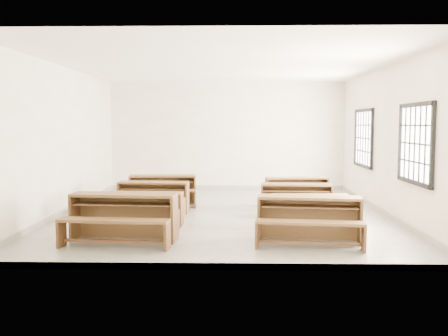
{
  "coord_description": "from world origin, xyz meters",
  "views": [
    {
      "loc": [
        0.24,
        -10.76,
        1.94
      ],
      "look_at": [
        0.0,
        0.0,
        1.0
      ],
      "focal_mm": 40.0,
      "sensor_mm": 36.0,
      "label": 1
    }
  ],
  "objects_px": {
    "desk_set_1": "(145,206)",
    "desk_set_6": "(296,197)",
    "desk_set_2": "(153,195)",
    "desk_set_7": "(297,189)",
    "desk_set_0": "(123,214)",
    "desk_set_3": "(163,188)",
    "desk_set_5": "(310,209)",
    "desk_set_4": "(309,216)"
  },
  "relations": [
    {
      "from": "desk_set_4",
      "to": "desk_set_6",
      "type": "xyz_separation_m",
      "value": [
        0.09,
        2.44,
        -0.05
      ]
    },
    {
      "from": "desk_set_2",
      "to": "desk_set_3",
      "type": "distance_m",
      "value": 1.16
    },
    {
      "from": "desk_set_6",
      "to": "desk_set_7",
      "type": "height_order",
      "value": "desk_set_6"
    },
    {
      "from": "desk_set_4",
      "to": "desk_set_0",
      "type": "bearing_deg",
      "value": -173.39
    },
    {
      "from": "desk_set_6",
      "to": "desk_set_1",
      "type": "bearing_deg",
      "value": -156.14
    },
    {
      "from": "desk_set_1",
      "to": "desk_set_6",
      "type": "relative_size",
      "value": 0.94
    },
    {
      "from": "desk_set_0",
      "to": "desk_set_1",
      "type": "xyz_separation_m",
      "value": [
        0.14,
        1.27,
        -0.09
      ]
    },
    {
      "from": "desk_set_4",
      "to": "desk_set_3",
      "type": "bearing_deg",
      "value": 135.01
    },
    {
      "from": "desk_set_3",
      "to": "desk_set_4",
      "type": "distance_m",
      "value": 4.82
    },
    {
      "from": "desk_set_0",
      "to": "desk_set_5",
      "type": "distance_m",
      "value": 3.4
    },
    {
      "from": "desk_set_2",
      "to": "desk_set_4",
      "type": "bearing_deg",
      "value": -38.02
    },
    {
      "from": "desk_set_0",
      "to": "desk_set_6",
      "type": "distance_m",
      "value": 3.99
    },
    {
      "from": "desk_set_7",
      "to": "desk_set_2",
      "type": "bearing_deg",
      "value": -165.87
    },
    {
      "from": "desk_set_2",
      "to": "desk_set_6",
      "type": "distance_m",
      "value": 3.11
    },
    {
      "from": "desk_set_1",
      "to": "desk_set_3",
      "type": "bearing_deg",
      "value": 93.48
    },
    {
      "from": "desk_set_4",
      "to": "desk_set_5",
      "type": "relative_size",
      "value": 1.23
    },
    {
      "from": "desk_set_3",
      "to": "desk_set_7",
      "type": "xyz_separation_m",
      "value": [
        3.24,
        -0.0,
        -0.03
      ]
    },
    {
      "from": "desk_set_3",
      "to": "desk_set_7",
      "type": "bearing_deg",
      "value": -4.47
    },
    {
      "from": "desk_set_2",
      "to": "desk_set_5",
      "type": "relative_size",
      "value": 1.09
    },
    {
      "from": "desk_set_4",
      "to": "desk_set_5",
      "type": "height_order",
      "value": "desk_set_4"
    },
    {
      "from": "desk_set_3",
      "to": "desk_set_4",
      "type": "height_order",
      "value": "desk_set_4"
    },
    {
      "from": "desk_set_5",
      "to": "desk_set_6",
      "type": "distance_m",
      "value": 1.42
    },
    {
      "from": "desk_set_6",
      "to": "desk_set_7",
      "type": "bearing_deg",
      "value": 85.67
    },
    {
      "from": "desk_set_0",
      "to": "desk_set_6",
      "type": "relative_size",
      "value": 1.18
    },
    {
      "from": "desk_set_1",
      "to": "desk_set_4",
      "type": "height_order",
      "value": "desk_set_4"
    },
    {
      "from": "desk_set_5",
      "to": "desk_set_7",
      "type": "xyz_separation_m",
      "value": [
        0.11,
        2.78,
        0.01
      ]
    },
    {
      "from": "desk_set_1",
      "to": "desk_set_0",
      "type": "bearing_deg",
      "value": -93.16
    },
    {
      "from": "desk_set_0",
      "to": "desk_set_1",
      "type": "bearing_deg",
      "value": 89.32
    },
    {
      "from": "desk_set_0",
      "to": "desk_set_7",
      "type": "height_order",
      "value": "desk_set_0"
    },
    {
      "from": "desk_set_2",
      "to": "desk_set_7",
      "type": "height_order",
      "value": "desk_set_2"
    },
    {
      "from": "desk_set_2",
      "to": "desk_set_4",
      "type": "height_order",
      "value": "desk_set_4"
    },
    {
      "from": "desk_set_0",
      "to": "desk_set_4",
      "type": "bearing_deg",
      "value": 5.02
    },
    {
      "from": "desk_set_3",
      "to": "desk_set_6",
      "type": "xyz_separation_m",
      "value": [
        3.06,
        -1.36,
        -0.02
      ]
    },
    {
      "from": "desk_set_1",
      "to": "desk_set_7",
      "type": "bearing_deg",
      "value": 40.82
    },
    {
      "from": "desk_set_0",
      "to": "desk_set_2",
      "type": "bearing_deg",
      "value": 93.96
    },
    {
      "from": "desk_set_0",
      "to": "desk_set_6",
      "type": "height_order",
      "value": "desk_set_0"
    },
    {
      "from": "desk_set_4",
      "to": "desk_set_7",
      "type": "bearing_deg",
      "value": 92.89
    },
    {
      "from": "desk_set_0",
      "to": "desk_set_3",
      "type": "bearing_deg",
      "value": 93.71
    },
    {
      "from": "desk_set_4",
      "to": "desk_set_5",
      "type": "distance_m",
      "value": 1.03
    },
    {
      "from": "desk_set_6",
      "to": "desk_set_3",
      "type": "bearing_deg",
      "value": 159.24
    },
    {
      "from": "desk_set_2",
      "to": "desk_set_7",
      "type": "distance_m",
      "value": 3.49
    },
    {
      "from": "desk_set_7",
      "to": "desk_set_1",
      "type": "bearing_deg",
      "value": -147.37
    }
  ]
}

